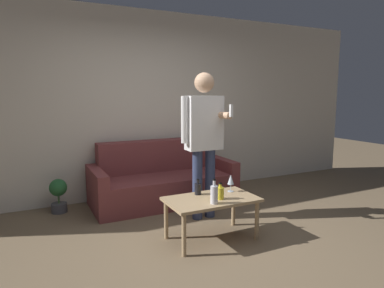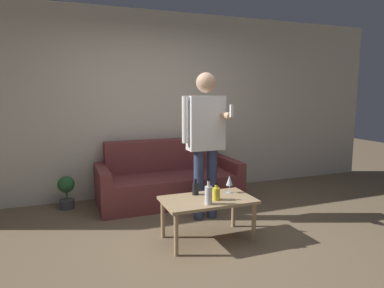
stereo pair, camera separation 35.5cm
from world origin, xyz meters
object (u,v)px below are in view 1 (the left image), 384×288
(couch, at_px, (162,181))
(person_standing_front, at_px, (204,134))
(bottle_orange, at_px, (214,194))
(coffee_table, at_px, (211,203))

(couch, bearing_deg, person_standing_front, -75.57)
(bottle_orange, relative_size, person_standing_front, 0.14)
(bottle_orange, bearing_deg, couch, 87.39)
(person_standing_front, bearing_deg, coffee_table, -110.62)
(couch, xyz_separation_m, bottle_orange, (-0.07, -1.59, 0.25))
(coffee_table, bearing_deg, bottle_orange, -111.54)
(couch, distance_m, person_standing_front, 1.14)
(couch, distance_m, bottle_orange, 1.61)
(couch, height_order, bottle_orange, couch)
(couch, bearing_deg, bottle_orange, -92.61)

